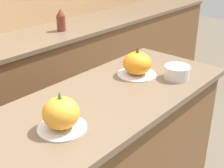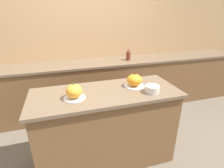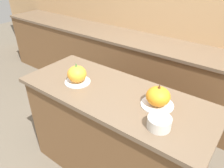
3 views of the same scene
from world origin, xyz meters
TOP-DOWN VIEW (x-y plane):
  - wall_back at (0.00, 1.55)m, footprint 8.00×0.06m
  - kitchen_island at (0.00, 0.00)m, footprint 1.60×0.65m
  - back_counter at (0.00, 1.22)m, footprint 6.00×0.60m
  - pumpkin_cake_left at (-0.34, -0.06)m, footprint 0.22×0.22m
  - pumpkin_cake_right at (0.35, 0.05)m, footprint 0.24×0.24m
  - mixing_bowl at (0.47, -0.16)m, footprint 0.15×0.15m

SIDE VIEW (x-z plane):
  - back_counter at x=0.00m, z-range 0.00..0.92m
  - kitchen_island at x=0.00m, z-range 0.00..0.93m
  - mixing_bowl at x=0.47m, z-range 0.93..1.00m
  - pumpkin_cake_right at x=0.35m, z-range 0.91..1.08m
  - pumpkin_cake_left at x=-0.34m, z-range 0.91..1.09m
  - wall_back at x=0.00m, z-range 0.00..2.50m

